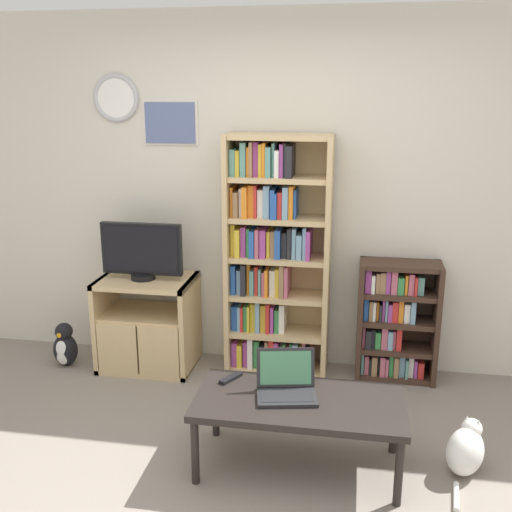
{
  "coord_description": "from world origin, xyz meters",
  "views": [
    {
      "loc": [
        0.58,
        -2.49,
        2.06
      ],
      "look_at": [
        -0.02,
        0.99,
        1.07
      ],
      "focal_mm": 42.0,
      "sensor_mm": 36.0,
      "label": 1
    }
  ],
  "objects_px": {
    "tv_stand": "(147,323)",
    "television": "(142,251)",
    "coffee_table": "(299,406)",
    "cat": "(466,450)",
    "bookshelf_tall": "(272,260)",
    "remote_near_laptop": "(231,378)",
    "bookshelf_short": "(394,321)",
    "penguin_figurine": "(65,346)",
    "laptop": "(286,384)"
  },
  "relations": [
    {
      "from": "bookshelf_tall",
      "to": "remote_near_laptop",
      "type": "distance_m",
      "value": 1.13
    },
    {
      "from": "remote_near_laptop",
      "to": "penguin_figurine",
      "type": "bearing_deg",
      "value": -178.31
    },
    {
      "from": "coffee_table",
      "to": "cat",
      "type": "bearing_deg",
      "value": 6.66
    },
    {
      "from": "penguin_figurine",
      "to": "laptop",
      "type": "bearing_deg",
      "value": -27.05
    },
    {
      "from": "penguin_figurine",
      "to": "cat",
      "type": "bearing_deg",
      "value": -17.15
    },
    {
      "from": "bookshelf_tall",
      "to": "television",
      "type": "bearing_deg",
      "value": -172.39
    },
    {
      "from": "coffee_table",
      "to": "tv_stand",
      "type": "bearing_deg",
      "value": 139.46
    },
    {
      "from": "television",
      "to": "bookshelf_tall",
      "type": "xyz_separation_m",
      "value": [
        0.95,
        0.13,
        -0.05
      ]
    },
    {
      "from": "coffee_table",
      "to": "penguin_figurine",
      "type": "distance_m",
      "value": 2.14
    },
    {
      "from": "tv_stand",
      "to": "coffee_table",
      "type": "relative_size",
      "value": 0.61
    },
    {
      "from": "laptop",
      "to": "bookshelf_tall",
      "type": "bearing_deg",
      "value": 90.83
    },
    {
      "from": "bookshelf_tall",
      "to": "remote_near_laptop",
      "type": "relative_size",
      "value": 10.98
    },
    {
      "from": "tv_stand",
      "to": "television",
      "type": "relative_size",
      "value": 1.17
    },
    {
      "from": "bookshelf_tall",
      "to": "bookshelf_short",
      "type": "relative_size",
      "value": 2.0
    },
    {
      "from": "television",
      "to": "remote_near_laptop",
      "type": "relative_size",
      "value": 3.76
    },
    {
      "from": "television",
      "to": "cat",
      "type": "height_order",
      "value": "television"
    },
    {
      "from": "cat",
      "to": "penguin_figurine",
      "type": "relative_size",
      "value": 1.48
    },
    {
      "from": "tv_stand",
      "to": "bookshelf_short",
      "type": "bearing_deg",
      "value": 4.59
    },
    {
      "from": "laptop",
      "to": "television",
      "type": "bearing_deg",
      "value": 127.92
    },
    {
      "from": "bookshelf_tall",
      "to": "penguin_figurine",
      "type": "relative_size",
      "value": 5.11
    },
    {
      "from": "tv_stand",
      "to": "coffee_table",
      "type": "height_order",
      "value": "tv_stand"
    },
    {
      "from": "bookshelf_short",
      "to": "cat",
      "type": "relative_size",
      "value": 1.72
    },
    {
      "from": "tv_stand",
      "to": "television",
      "type": "height_order",
      "value": "television"
    },
    {
      "from": "bookshelf_tall",
      "to": "bookshelf_short",
      "type": "height_order",
      "value": "bookshelf_tall"
    },
    {
      "from": "coffee_table",
      "to": "cat",
      "type": "relative_size",
      "value": 2.25
    },
    {
      "from": "bookshelf_tall",
      "to": "remote_near_laptop",
      "type": "height_order",
      "value": "bookshelf_tall"
    },
    {
      "from": "tv_stand",
      "to": "remote_near_laptop",
      "type": "height_order",
      "value": "tv_stand"
    },
    {
      "from": "remote_near_laptop",
      "to": "tv_stand",
      "type": "bearing_deg",
      "value": 163.09
    },
    {
      "from": "television",
      "to": "bookshelf_tall",
      "type": "distance_m",
      "value": 0.96
    },
    {
      "from": "television",
      "to": "cat",
      "type": "distance_m",
      "value": 2.52
    },
    {
      "from": "television",
      "to": "laptop",
      "type": "height_order",
      "value": "television"
    },
    {
      "from": "coffee_table",
      "to": "penguin_figurine",
      "type": "relative_size",
      "value": 3.33
    },
    {
      "from": "tv_stand",
      "to": "cat",
      "type": "height_order",
      "value": "tv_stand"
    },
    {
      "from": "coffee_table",
      "to": "penguin_figurine",
      "type": "bearing_deg",
      "value": 152.79
    },
    {
      "from": "bookshelf_short",
      "to": "coffee_table",
      "type": "distance_m",
      "value": 1.35
    },
    {
      "from": "tv_stand",
      "to": "cat",
      "type": "xyz_separation_m",
      "value": [
        2.18,
        -0.97,
        -0.21
      ]
    },
    {
      "from": "remote_near_laptop",
      "to": "bookshelf_short",
      "type": "bearing_deg",
      "value": 77.77
    },
    {
      "from": "remote_near_laptop",
      "to": "penguin_figurine",
      "type": "xyz_separation_m",
      "value": [
        -1.48,
        0.81,
        -0.27
      ]
    },
    {
      "from": "laptop",
      "to": "remote_near_laptop",
      "type": "height_order",
      "value": "laptop"
    },
    {
      "from": "bookshelf_tall",
      "to": "bookshelf_short",
      "type": "distance_m",
      "value": 0.99
    },
    {
      "from": "tv_stand",
      "to": "bookshelf_tall",
      "type": "distance_m",
      "value": 1.07
    },
    {
      "from": "cat",
      "to": "television",
      "type": "bearing_deg",
      "value": -174.1
    },
    {
      "from": "bookshelf_short",
      "to": "remote_near_laptop",
      "type": "height_order",
      "value": "bookshelf_short"
    },
    {
      "from": "tv_stand",
      "to": "penguin_figurine",
      "type": "xyz_separation_m",
      "value": [
        -0.63,
        -0.1,
        -0.19
      ]
    },
    {
      "from": "laptop",
      "to": "remote_near_laptop",
      "type": "bearing_deg",
      "value": 150.0
    },
    {
      "from": "bookshelf_tall",
      "to": "cat",
      "type": "xyz_separation_m",
      "value": [
        1.24,
        -1.1,
        -0.72
      ]
    },
    {
      "from": "bookshelf_tall",
      "to": "penguin_figurine",
      "type": "bearing_deg",
      "value": -171.57
    },
    {
      "from": "bookshelf_short",
      "to": "penguin_figurine",
      "type": "xyz_separation_m",
      "value": [
        -2.46,
        -0.25,
        -0.28
      ]
    },
    {
      "from": "coffee_table",
      "to": "cat",
      "type": "distance_m",
      "value": 0.95
    },
    {
      "from": "bookshelf_short",
      "to": "laptop",
      "type": "distance_m",
      "value": 1.34
    }
  ]
}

